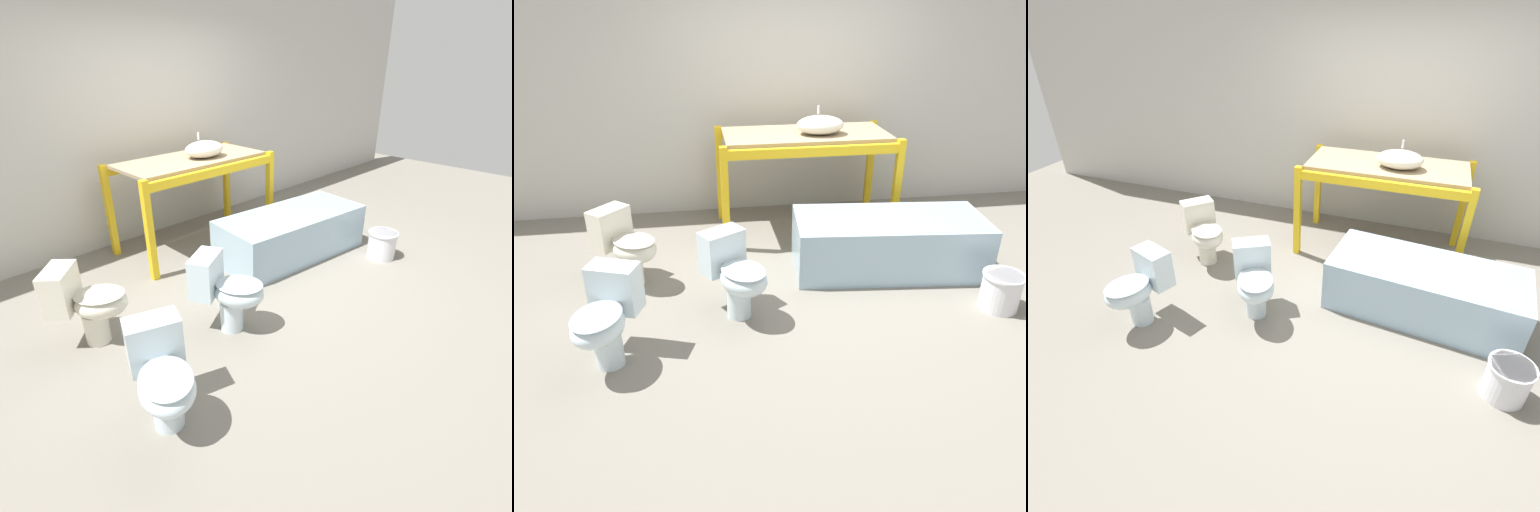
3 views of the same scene
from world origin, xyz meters
The scene contains 9 objects.
ground_plane centered at (0.00, 0.00, 0.00)m, with size 12.00×12.00×0.00m, color slate.
warehouse_wall_rear centered at (0.00, 1.90, 1.60)m, with size 10.80×0.08×3.20m.
shelving_rack centered at (0.03, 1.19, 0.88)m, with size 1.78×0.88×1.04m.
sink_basin centered at (0.15, 1.10, 1.13)m, with size 0.47×0.34×0.26m.
bathtub_main centered at (0.59, 0.17, 0.29)m, with size 1.76×0.91×0.50m.
toilet_near centered at (-1.75, -0.82, 0.37)m, with size 0.51×0.65×0.66m.
toilet_far centered at (-1.72, 0.26, 0.37)m, with size 0.65×0.63×0.66m.
toilet_extra centered at (-0.85, -0.37, 0.37)m, with size 0.57×0.66×0.66m.
bucket_white centered at (1.25, -0.61, 0.16)m, with size 0.33×0.33×0.31m.
Camera 3 is at (0.42, -3.01, 2.45)m, focal length 28.00 mm.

